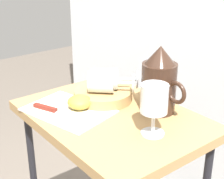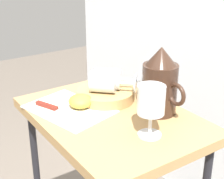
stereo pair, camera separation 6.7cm
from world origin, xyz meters
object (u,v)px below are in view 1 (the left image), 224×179
apple_half_left (80,102)px  wine_glass_tipped_near (103,82)px  table (112,138)px  wine_glass_upright (154,102)px  basket_tray (103,95)px  pitcher (159,86)px  wine_glass_tipped_far (107,79)px  knife (55,111)px

apple_half_left → wine_glass_tipped_near: bearing=88.9°
table → wine_glass_upright: bearing=4.1°
basket_tray → wine_glass_tipped_near: size_ratio=1.27×
table → basket_tray: 0.15m
pitcher → wine_glass_tipped_far: pitcher is taller
wine_glass_tipped_near → apple_half_left: bearing=-91.1°
table → wine_glass_tipped_near: 0.18m
apple_half_left → table: bearing=34.0°
basket_tray → apple_half_left: apple_half_left is taller
basket_tray → wine_glass_tipped_near: wine_glass_tipped_near is taller
pitcher → knife: 0.32m
basket_tray → knife: 0.17m
basket_tray → wine_glass_tipped_far: (0.00, 0.02, 0.05)m
wine_glass_upright → wine_glass_tipped_near: (-0.25, 0.02, -0.03)m
basket_tray → pitcher: (0.17, 0.08, 0.07)m
wine_glass_upright → wine_glass_tipped_far: bearing=170.2°
wine_glass_upright → apple_half_left: bearing=-164.2°
wine_glass_upright → knife: size_ratio=0.66×
table → wine_glass_upright: (0.16, 0.01, 0.18)m
wine_glass_tipped_far → wine_glass_tipped_near: bearing=-60.3°
wine_glass_tipped_near → wine_glass_tipped_far: bearing=119.7°
wine_glass_upright → wine_glass_tipped_near: 0.25m
table → wine_glass_tipped_near: size_ratio=4.88×
table → wine_glass_upright: 0.24m
table → knife: 0.20m
wine_glass_tipped_near → wine_glass_upright: bearing=-4.6°
table → wine_glass_tipped_near: (-0.09, 0.03, 0.15)m
basket_tray → wine_glass_tipped_near: 0.06m
wine_glass_tipped_far → knife: 0.20m
basket_tray → wine_glass_tipped_far: 0.05m
pitcher → wine_glass_tipped_near: 0.18m
basket_tray → apple_half_left: 0.10m
wine_glass_upright → apple_half_left: wine_glass_upright is taller
wine_glass_tipped_near → wine_glass_tipped_far: wine_glass_tipped_near is taller
table → pitcher: bearing=60.9°
wine_glass_tipped_far → wine_glass_upright: bearing=-9.8°
basket_tray → wine_glass_upright: 0.27m
wine_glass_tipped_near → apple_half_left: size_ratio=1.97×
wine_glass_upright → knife: bearing=-152.1°
wine_glass_tipped_near → knife: 0.18m
pitcher → knife: pitcher is taller
pitcher → apple_half_left: size_ratio=2.71×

